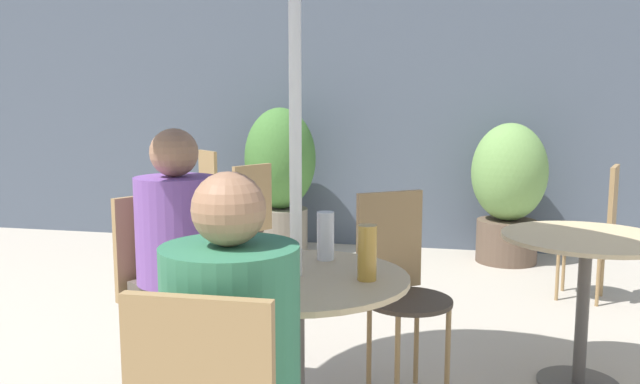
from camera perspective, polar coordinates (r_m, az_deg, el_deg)
name	(u,v)px	position (r m, az deg, el deg)	size (l,w,h in m)	color
storefront_wall	(393,90)	(5.98, 6.67, 9.29)	(10.00, 0.06, 3.00)	#4C5666
cafe_table_near	(296,315)	(2.31, -2.18, -11.20)	(0.82, 0.82, 0.74)	#514C47
cafe_table_far	(585,269)	(3.23, 23.06, -6.47)	(0.78, 0.78, 0.74)	#514C47
bistro_chair_0	(160,279)	(2.94, -14.40, -7.70)	(0.45, 0.44, 0.95)	#42382D
bistro_chair_2	(245,218)	(4.40, -6.90, -2.35)	(0.45, 0.44, 0.95)	#42382D
bistro_chair_3	(200,193)	(5.71, -10.95, -0.09)	(0.46, 0.46, 0.95)	#42382D
bistro_chair_4	(398,274)	(2.95, 7.15, -7.47)	(0.45, 0.46, 0.95)	#42382D
bistro_chair_5	(598,220)	(4.69, 24.09, -2.35)	(0.44, 0.42, 0.95)	#42382D
seated_person_0	(179,246)	(2.78, -12.75, -4.80)	(0.44, 0.42, 1.25)	brown
seated_person_1	(234,358)	(1.65, -7.88, -14.83)	(0.35, 0.36, 1.19)	#42475B
beer_glass_0	(367,253)	(2.19, 4.33, -5.57)	(0.07, 0.07, 0.20)	#B28433
beer_glass_1	(326,236)	(2.47, 0.51, -4.03)	(0.07, 0.07, 0.19)	silver
beer_glass_2	(239,247)	(2.40, -7.42, -5.02)	(0.06, 0.06, 0.15)	beige
beer_glass_3	(263,267)	(2.02, -5.21, -6.87)	(0.06, 0.06, 0.19)	#DBC65B
potted_plant_0	(280,173)	(5.71, -3.65, 1.70)	(0.65, 0.65, 1.33)	slate
potted_plant_1	(509,188)	(5.59, 16.87, 0.39)	(0.64, 0.64, 1.20)	brown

